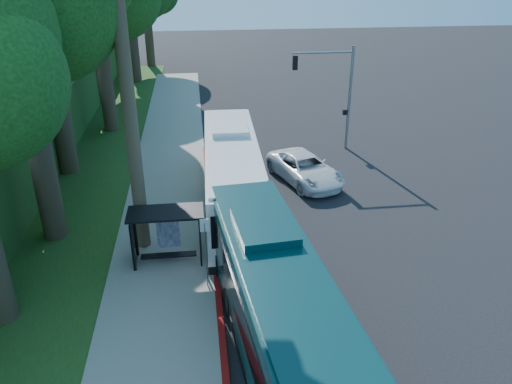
{
  "coord_description": "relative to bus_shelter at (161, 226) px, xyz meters",
  "views": [
    {
      "loc": [
        -5.49,
        -21.84,
        12.38
      ],
      "look_at": [
        -2.65,
        1.0,
        1.3
      ],
      "focal_mm": 35.0,
      "sensor_mm": 36.0,
      "label": 1
    }
  ],
  "objects": [
    {
      "name": "bus_shelter",
      "position": [
        0.0,
        0.0,
        0.0
      ],
      "size": [
        3.2,
        1.51,
        2.55
      ],
      "color": "black",
      "rests_on": "ground"
    },
    {
      "name": "stop_sign_pole",
      "position": [
        1.86,
        -2.14,
        0.28
      ],
      "size": [
        0.35,
        0.06,
        3.17
      ],
      "color": "gray",
      "rests_on": "ground"
    },
    {
      "name": "teal_bus",
      "position": [
        4.12,
        -6.05,
        0.1
      ],
      "size": [
        4.08,
        13.34,
        3.91
      ],
      "rotation": [
        0.0,
        0.0,
        0.1
      ],
      "color": "#093033",
      "rests_on": "ground"
    },
    {
      "name": "pickup",
      "position": [
        8.02,
        7.7,
        -1.01
      ],
      "size": [
        4.36,
        6.31,
        1.6
      ],
      "primitive_type": "imported",
      "rotation": [
        0.0,
        0.0,
        0.32
      ],
      "color": "white",
      "rests_on": "ground"
    },
    {
      "name": "sidewalk",
      "position": [
        -0.04,
        2.86,
        -1.75
      ],
      "size": [
        4.5,
        70.0,
        0.12
      ],
      "primitive_type": "cube",
      "color": "gray",
      "rests_on": "ground"
    },
    {
      "name": "white_bus",
      "position": [
        3.5,
        5.09,
        0.09
      ],
      "size": [
        3.14,
        13.07,
        3.88
      ],
      "rotation": [
        0.0,
        0.0,
        -0.03
      ],
      "color": "silver",
      "rests_on": "ground"
    },
    {
      "name": "ground",
      "position": [
        7.26,
        2.86,
        -1.81
      ],
      "size": [
        140.0,
        140.0,
        0.0
      ],
      "primitive_type": "plane",
      "color": "black",
      "rests_on": "ground"
    },
    {
      "name": "red_curb",
      "position": [
        2.26,
        -1.14,
        -1.74
      ],
      "size": [
        0.25,
        30.0,
        0.13
      ],
      "primitive_type": "cube",
      "color": "maroon",
      "rests_on": "ground"
    },
    {
      "name": "grass_verge",
      "position": [
        -5.74,
        7.86,
        -1.78
      ],
      "size": [
        8.0,
        70.0,
        0.06
      ],
      "primitive_type": "cube",
      "color": "#234719",
      "rests_on": "ground"
    },
    {
      "name": "traffic_signal_pole",
      "position": [
        11.04,
        12.86,
        2.62
      ],
      "size": [
        4.1,
        0.3,
        7.0
      ],
      "color": "gray",
      "rests_on": "ground"
    }
  ]
}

